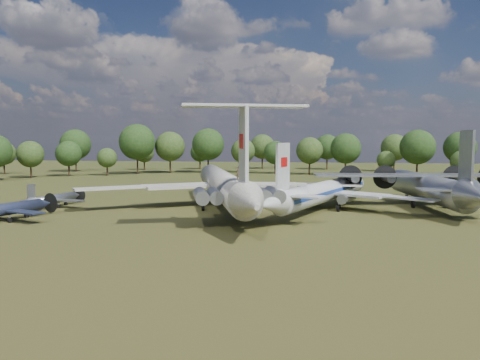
% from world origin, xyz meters
% --- Properties ---
extents(ground, '(300.00, 300.00, 0.00)m').
position_xyz_m(ground, '(0.00, 0.00, 0.00)').
color(ground, '#263E14').
rests_on(ground, ground).
extents(il62_airliner, '(59.90, 68.64, 5.68)m').
position_xyz_m(il62_airliner, '(2.27, 2.34, 2.84)').
color(il62_airliner, beige).
rests_on(il62_airliner, ground).
extents(tu104_jet, '(46.30, 52.33, 4.33)m').
position_xyz_m(tu104_jet, '(17.82, 3.16, 2.17)').
color(tu104_jet, silver).
rests_on(tu104_jet, ground).
extents(an12_transport, '(39.74, 43.30, 5.15)m').
position_xyz_m(an12_transport, '(33.88, 8.09, 2.58)').
color(an12_transport, '#A6A9AE').
rests_on(an12_transport, ground).
extents(small_prop_west, '(16.79, 19.41, 2.39)m').
position_xyz_m(small_prop_west, '(-23.73, -13.65, 1.20)').
color(small_prop_west, black).
rests_on(small_prop_west, ground).
extents(small_prop_northwest, '(12.82, 15.68, 2.04)m').
position_xyz_m(small_prop_northwest, '(-24.19, -1.17, 1.02)').
color(small_prop_northwest, '#93959A').
rests_on(small_prop_northwest, ground).
extents(person_on_il62, '(0.75, 0.58, 1.84)m').
position_xyz_m(person_on_il62, '(7.05, -12.84, 6.60)').
color(person_on_il62, '#9A6F4E').
rests_on(person_on_il62, il62_airliner).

